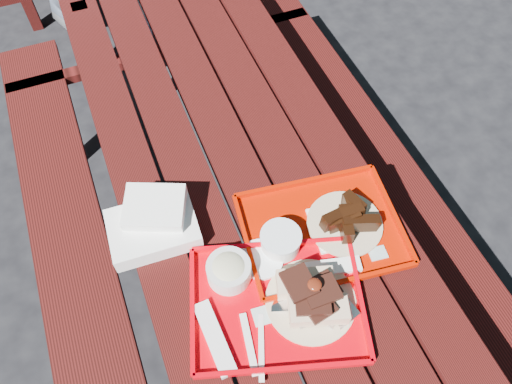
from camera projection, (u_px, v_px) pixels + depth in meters
ground at (243, 271)px, 2.14m from camera, size 60.00×60.00×0.00m
picnic_table_near at (239, 200)px, 1.67m from camera, size 1.41×2.40×0.75m
near_tray at (276, 293)px, 1.25m from camera, size 0.51×0.45×0.14m
far_tray at (320, 231)px, 1.36m from camera, size 0.47×0.39×0.07m
white_cloth at (154, 223)px, 1.35m from camera, size 0.25×0.22×0.10m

